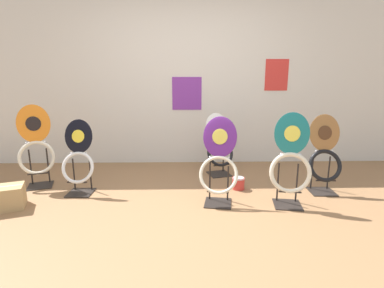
{
  "coord_description": "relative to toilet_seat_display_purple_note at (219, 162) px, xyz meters",
  "views": [
    {
      "loc": [
        -0.04,
        -2.5,
        1.34
      ],
      "look_at": [
        0.04,
        0.9,
        0.55
      ],
      "focal_mm": 28.0,
      "sensor_mm": 36.0,
      "label": 1
    }
  ],
  "objects": [
    {
      "name": "ground_plane",
      "position": [
        -0.31,
        -0.49,
        -0.45
      ],
      "size": [
        14.0,
        14.0,
        0.0
      ],
      "primitive_type": "plane",
      "color": "#8E6642"
    },
    {
      "name": "wall_back",
      "position": [
        -0.31,
        1.55,
        0.85
      ],
      "size": [
        8.0,
        0.07,
        2.6
      ],
      "color": "silver",
      "rests_on": "ground_plane"
    },
    {
      "name": "toilet_seat_display_purple_note",
      "position": [
        0.0,
        0.0,
        0.0
      ],
      "size": [
        0.43,
        0.39,
        0.91
      ],
      "color": "black",
      "rests_on": "ground_plane"
    },
    {
      "name": "toilet_seat_display_jazz_black",
      "position": [
        -1.57,
        0.3,
        -0.05
      ],
      "size": [
        0.37,
        0.29,
        0.85
      ],
      "color": "black",
      "rests_on": "ground_plane"
    },
    {
      "name": "toilet_seat_display_orange_sun",
      "position": [
        -2.14,
        0.52,
        0.01
      ],
      "size": [
        0.43,
        0.35,
        1.0
      ],
      "color": "black",
      "rests_on": "ground_plane"
    },
    {
      "name": "toilet_seat_display_white_plain",
      "position": [
        0.11,
        0.94,
        -0.08
      ],
      "size": [
        0.42,
        0.39,
        0.83
      ],
      "color": "black",
      "rests_on": "ground_plane"
    },
    {
      "name": "toilet_seat_display_teal_sax",
      "position": [
        0.72,
        -0.1,
        -0.01
      ],
      "size": [
        0.44,
        0.32,
        0.98
      ],
      "color": "black",
      "rests_on": "ground_plane"
    },
    {
      "name": "toilet_seat_display_woodgrain",
      "position": [
        1.24,
        0.27,
        -0.04
      ],
      "size": [
        0.38,
        0.29,
        0.9
      ],
      "color": "black",
      "rests_on": "ground_plane"
    },
    {
      "name": "paint_can",
      "position": [
        0.28,
        0.38,
        -0.37
      ],
      "size": [
        0.15,
        0.15,
        0.14
      ],
      "color": "red",
      "rests_on": "ground_plane"
    }
  ]
}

